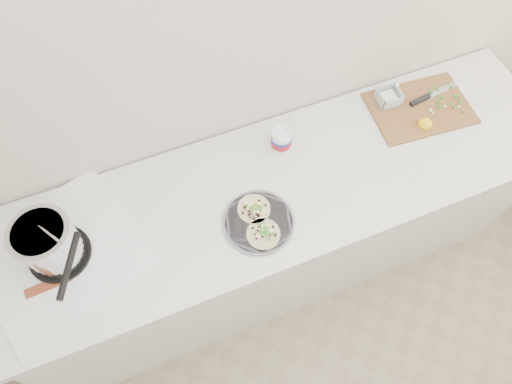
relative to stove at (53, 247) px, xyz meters
name	(u,v)px	position (x,y,z in m)	size (l,w,h in m)	color
counter	(279,226)	(0.90, -0.01, -0.54)	(2.44, 0.66, 0.90)	silver
stove	(53,247)	(0.00, 0.00, 0.00)	(0.69, 0.66, 0.27)	silver
taco_plate	(259,221)	(0.73, -0.15, -0.07)	(0.28, 0.28, 0.04)	slate
tub	(282,138)	(0.95, 0.14, -0.02)	(0.09, 0.09, 0.20)	white
cutboard	(418,105)	(1.60, 0.11, -0.07)	(0.46, 0.34, 0.07)	brown
bacon_plate	(50,286)	(-0.06, -0.10, -0.08)	(0.26, 0.26, 0.02)	beige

